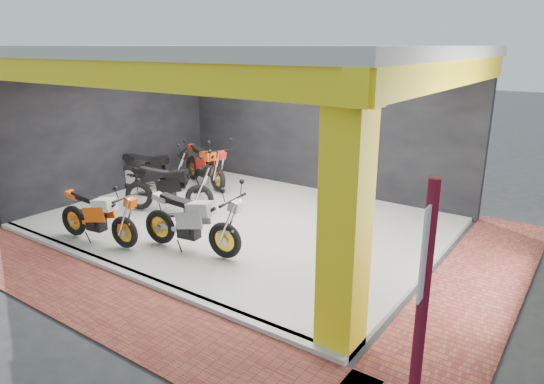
{
  "coord_description": "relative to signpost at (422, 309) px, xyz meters",
  "views": [
    {
      "loc": [
        6.12,
        -5.65,
        3.71
      ],
      "look_at": [
        0.82,
        1.92,
        0.9
      ],
      "focal_mm": 32.0,
      "sensor_mm": 36.0,
      "label": 1
    }
  ],
  "objects": [
    {
      "name": "paver_front",
      "position": [
        -5.03,
        -0.03,
        -1.45
      ],
      "size": [
        9.0,
        1.4,
        0.03
      ],
      "primitive_type": "cube",
      "color": "#974631",
      "rests_on": "ground"
    },
    {
      "name": "moto_row_d",
      "position": [
        -7.83,
        4.59,
        -0.75
      ],
      "size": [
        2.12,
        1.63,
        1.23
      ],
      "primitive_type": null,
      "rotation": [
        0.0,
        0.0,
        0.51
      ],
      "color": "black",
      "rests_on": "showroom_floor"
    },
    {
      "name": "moto_row_b",
      "position": [
        -6.07,
        3.55,
        -0.69
      ],
      "size": [
        2.33,
        1.67,
        1.34
      ],
      "primitive_type": null,
      "rotation": [
        0.0,
        0.0,
        0.44
      ],
      "color": "black",
      "rests_on": "showroom_floor"
    },
    {
      "name": "paver_right",
      "position": [
        -0.23,
        3.77,
        -1.45
      ],
      "size": [
        1.4,
        7.0,
        0.03
      ],
      "primitive_type": "cube",
      "color": "#974631",
      "rests_on": "ground"
    },
    {
      "name": "ground",
      "position": [
        -5.03,
        1.77,
        -1.46
      ],
      "size": [
        80.0,
        80.0,
        0.0
      ],
      "primitive_type": "plane",
      "color": "#2D2D30",
      "rests_on": "ground"
    },
    {
      "name": "header_beam_right",
      "position": [
        -1.03,
        3.77,
        1.84
      ],
      "size": [
        0.3,
        6.4,
        0.4
      ],
      "primitive_type": "cube",
      "color": "yellow",
      "rests_on": "corner_column"
    },
    {
      "name": "back_wall",
      "position": [
        -5.03,
        6.87,
        0.29
      ],
      "size": [
        8.2,
        0.2,
        3.5
      ],
      "primitive_type": "cube",
      "color": "black",
      "rests_on": "ground"
    },
    {
      "name": "showroom_ceiling",
      "position": [
        -5.03,
        3.77,
        2.14
      ],
      "size": [
        8.4,
        6.4,
        0.2
      ],
      "primitive_type": "cube",
      "color": "beige",
      "rests_on": "corner_column"
    },
    {
      "name": "moto_row_a",
      "position": [
        -4.07,
        2.06,
        -0.69
      ],
      "size": [
        2.29,
        1.11,
        1.35
      ],
      "primitive_type": null,
      "rotation": [
        0.0,
        0.0,
        0.14
      ],
      "color": "#999BA0",
      "rests_on": "showroom_floor"
    },
    {
      "name": "moto_hero",
      "position": [
        -5.87,
        1.34,
        -0.74
      ],
      "size": [
        2.11,
        1.01,
        1.24
      ],
      "primitive_type": null,
      "rotation": [
        0.0,
        0.0,
        0.13
      ],
      "color": "#FF580A",
      "rests_on": "showroom_floor"
    },
    {
      "name": "header_beam_front",
      "position": [
        -5.03,
        0.77,
        1.84
      ],
      "size": [
        8.4,
        0.3,
        0.4
      ],
      "primitive_type": "cube",
      "color": "yellow",
      "rests_on": "corner_column"
    },
    {
      "name": "signpost",
      "position": [
        0.0,
        0.0,
        0.0
      ],
      "size": [
        0.11,
        0.37,
        2.67
      ],
      "rotation": [
        0.0,
        0.0,
        0.04
      ],
      "color": "maroon",
      "rests_on": "ground"
    },
    {
      "name": "showroom_floor",
      "position": [
        -5.03,
        3.77,
        -1.41
      ],
      "size": [
        8.0,
        6.0,
        0.1
      ],
      "primitive_type": "cube",
      "color": "white",
      "rests_on": "ground"
    },
    {
      "name": "corner_column",
      "position": [
        -1.28,
        1.02,
        0.29
      ],
      "size": [
        0.5,
        0.5,
        3.5
      ],
      "primitive_type": "cube",
      "color": "yellow",
      "rests_on": "ground"
    },
    {
      "name": "left_wall",
      "position": [
        -9.13,
        3.77,
        0.29
      ],
      "size": [
        0.2,
        6.2,
        3.5
      ],
      "primitive_type": "cube",
      "color": "black",
      "rests_on": "ground"
    },
    {
      "name": "moto_row_c",
      "position": [
        -6.86,
        5.06,
        -0.69
      ],
      "size": [
        2.34,
        1.51,
        1.34
      ],
      "primitive_type": null,
      "rotation": [
        0.0,
        0.0,
        -0.34
      ],
      "color": "red",
      "rests_on": "showroom_floor"
    },
    {
      "name": "floor_kerb",
      "position": [
        -5.03,
        0.75,
        -1.41
      ],
      "size": [
        8.0,
        0.2,
        0.1
      ],
      "primitive_type": "cube",
      "color": "white",
      "rests_on": "ground"
    }
  ]
}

